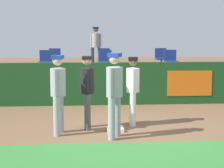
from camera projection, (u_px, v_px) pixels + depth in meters
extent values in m
plane|color=brown|center=(122.00, 131.00, 8.80)|extent=(60.00, 60.00, 0.00)
cube|color=#388438|center=(136.00, 166.00, 6.44)|extent=(18.00, 2.80, 0.01)
cube|color=white|center=(115.00, 129.00, 8.81)|extent=(0.40, 0.40, 0.08)
cylinder|color=white|center=(133.00, 107.00, 9.48)|extent=(0.15, 0.15, 0.85)
cylinder|color=white|center=(133.00, 110.00, 9.17)|extent=(0.15, 0.15, 0.85)
cylinder|color=white|center=(133.00, 80.00, 9.23)|extent=(0.36, 0.36, 0.60)
sphere|color=brown|center=(133.00, 61.00, 9.17)|extent=(0.22, 0.22, 0.22)
cube|color=black|center=(133.00, 59.00, 9.16)|extent=(0.26, 0.26, 0.08)
cylinder|color=white|center=(133.00, 78.00, 9.43)|extent=(0.09, 0.09, 0.56)
cylinder|color=white|center=(133.00, 80.00, 9.03)|extent=(0.09, 0.09, 0.56)
ellipsoid|color=brown|center=(136.00, 88.00, 9.45)|extent=(0.14, 0.21, 0.28)
cylinder|color=#9EA3AD|center=(117.00, 116.00, 8.30)|extent=(0.16, 0.16, 0.93)
cylinder|color=#9EA3AD|center=(112.00, 119.00, 7.99)|extent=(0.16, 0.16, 0.93)
cylinder|color=#9EA3AD|center=(114.00, 82.00, 8.04)|extent=(0.48, 0.48, 0.65)
sphere|color=beige|center=(114.00, 59.00, 7.97)|extent=(0.24, 0.24, 0.24)
cube|color=#193899|center=(114.00, 55.00, 7.96)|extent=(0.34, 0.34, 0.09)
cylinder|color=#9EA3AD|center=(118.00, 80.00, 8.24)|extent=(0.10, 0.10, 0.61)
cylinder|color=#9EA3AD|center=(111.00, 82.00, 7.83)|extent=(0.10, 0.10, 0.61)
cylinder|color=#9EA3AD|center=(60.00, 114.00, 8.63)|extent=(0.15, 0.15, 0.90)
cylinder|color=#9EA3AD|center=(57.00, 117.00, 8.31)|extent=(0.15, 0.15, 0.90)
cylinder|color=#9EA3AD|center=(58.00, 82.00, 8.37)|extent=(0.41, 0.41, 0.63)
sphere|color=beige|center=(58.00, 60.00, 8.30)|extent=(0.23, 0.23, 0.23)
cube|color=#193899|center=(58.00, 57.00, 8.29)|extent=(0.29, 0.29, 0.08)
cylinder|color=#9EA3AD|center=(60.00, 80.00, 8.57)|extent=(0.09, 0.09, 0.59)
cylinder|color=#9EA3AD|center=(55.00, 82.00, 8.16)|extent=(0.09, 0.09, 0.59)
cylinder|color=#4C4C51|center=(87.00, 110.00, 9.14)|extent=(0.15, 0.15, 0.87)
cylinder|color=#4C4C51|center=(88.00, 112.00, 8.82)|extent=(0.15, 0.15, 0.87)
cylinder|color=black|center=(87.00, 81.00, 8.88)|extent=(0.34, 0.34, 0.62)
sphere|color=tan|center=(87.00, 61.00, 8.82)|extent=(0.23, 0.23, 0.23)
cube|color=black|center=(87.00, 58.00, 8.81)|extent=(0.24, 0.24, 0.08)
cylinder|color=black|center=(87.00, 79.00, 9.08)|extent=(0.09, 0.09, 0.58)
cylinder|color=black|center=(87.00, 81.00, 8.68)|extent=(0.09, 0.09, 0.58)
cube|color=#19471E|center=(111.00, 84.00, 12.09)|extent=(18.00, 0.24, 1.40)
cube|color=orange|center=(190.00, 83.00, 12.16)|extent=(1.50, 0.02, 0.84)
cube|color=#59595E|center=(107.00, 81.00, 14.66)|extent=(18.00, 4.80, 0.90)
cylinder|color=#4C4C51|center=(46.00, 68.00, 13.22)|extent=(0.08, 0.08, 0.40)
cube|color=navy|center=(46.00, 63.00, 13.20)|extent=(0.47, 0.44, 0.08)
cube|color=navy|center=(46.00, 56.00, 13.35)|extent=(0.47, 0.06, 0.40)
cylinder|color=#4C4C51|center=(105.00, 64.00, 15.17)|extent=(0.08, 0.08, 0.40)
cube|color=navy|center=(105.00, 59.00, 15.14)|extent=(0.45, 0.44, 0.08)
cube|color=navy|center=(104.00, 53.00, 15.30)|extent=(0.45, 0.06, 0.40)
cylinder|color=#4C4C51|center=(106.00, 68.00, 13.38)|extent=(0.08, 0.08, 0.40)
cube|color=navy|center=(106.00, 62.00, 13.36)|extent=(0.47, 0.44, 0.08)
cube|color=navy|center=(105.00, 55.00, 13.51)|extent=(0.47, 0.06, 0.40)
cylinder|color=#4C4C51|center=(161.00, 64.00, 15.34)|extent=(0.08, 0.08, 0.40)
cube|color=navy|center=(161.00, 59.00, 15.32)|extent=(0.47, 0.44, 0.08)
cube|color=navy|center=(161.00, 53.00, 15.47)|extent=(0.47, 0.06, 0.40)
cylinder|color=#4C4C51|center=(55.00, 64.00, 15.02)|extent=(0.08, 0.08, 0.40)
cube|color=navy|center=(55.00, 59.00, 14.99)|extent=(0.47, 0.44, 0.08)
cube|color=navy|center=(55.00, 53.00, 15.15)|extent=(0.47, 0.06, 0.40)
cylinder|color=#4C4C51|center=(171.00, 67.00, 13.56)|extent=(0.08, 0.08, 0.40)
cube|color=navy|center=(171.00, 62.00, 13.54)|extent=(0.46, 0.44, 0.08)
cube|color=navy|center=(170.00, 55.00, 13.69)|extent=(0.46, 0.06, 0.40)
cylinder|color=#33384C|center=(99.00, 57.00, 16.06)|extent=(0.15, 0.15, 0.85)
cylinder|color=#33384C|center=(92.00, 57.00, 16.09)|extent=(0.15, 0.15, 0.85)
cylinder|color=#A5998C|center=(96.00, 40.00, 15.98)|extent=(0.38, 0.38, 0.60)
sphere|color=brown|center=(96.00, 30.00, 15.91)|extent=(0.22, 0.22, 0.22)
cube|color=black|center=(96.00, 28.00, 15.91)|extent=(0.27, 0.27, 0.08)
cylinder|color=#A5998C|center=(100.00, 40.00, 15.95)|extent=(0.09, 0.09, 0.56)
cylinder|color=#A5998C|center=(91.00, 40.00, 15.99)|extent=(0.09, 0.09, 0.56)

